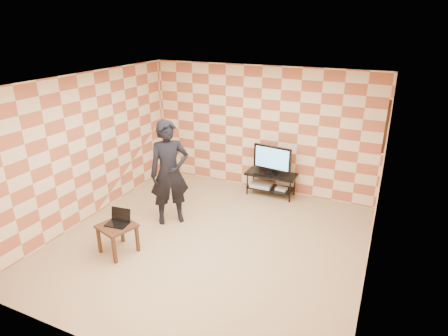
{
  "coord_description": "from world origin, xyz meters",
  "views": [
    {
      "loc": [
        2.49,
        -4.9,
        3.55
      ],
      "look_at": [
        0.0,
        0.6,
        1.15
      ],
      "focal_mm": 30.0,
      "sensor_mm": 36.0,
      "label": 1
    }
  ],
  "objects_px": {
    "tv": "(272,159)",
    "person": "(169,173)",
    "tv_stand": "(271,179)",
    "side_table": "(117,230)"
  },
  "relations": [
    {
      "from": "tv",
      "to": "person",
      "type": "xyz_separation_m",
      "value": [
        -1.36,
        -1.84,
        0.14
      ]
    },
    {
      "from": "tv",
      "to": "person",
      "type": "height_order",
      "value": "person"
    },
    {
      "from": "tv_stand",
      "to": "person",
      "type": "relative_size",
      "value": 0.55
    },
    {
      "from": "tv",
      "to": "side_table",
      "type": "height_order",
      "value": "tv"
    },
    {
      "from": "side_table",
      "to": "person",
      "type": "relative_size",
      "value": 0.33
    },
    {
      "from": "person",
      "to": "tv",
      "type": "bearing_deg",
      "value": 12.35
    },
    {
      "from": "tv",
      "to": "side_table",
      "type": "distance_m",
      "value": 3.5
    },
    {
      "from": "side_table",
      "to": "person",
      "type": "distance_m",
      "value": 1.38
    },
    {
      "from": "tv_stand",
      "to": "side_table",
      "type": "height_order",
      "value": "same"
    },
    {
      "from": "tv_stand",
      "to": "tv",
      "type": "height_order",
      "value": "tv"
    }
  ]
}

